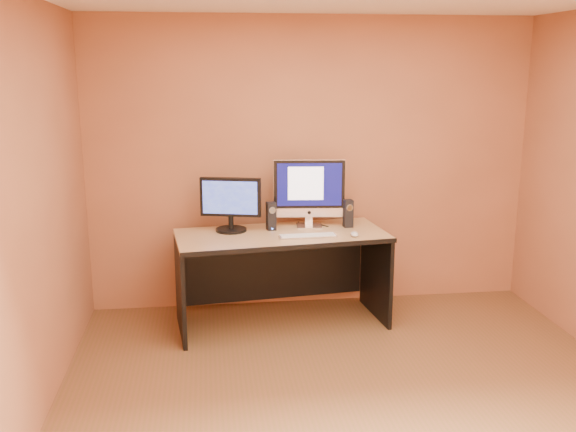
{
  "coord_description": "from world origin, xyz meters",
  "views": [
    {
      "loc": [
        -0.94,
        -3.65,
        2.18
      ],
      "look_at": [
        -0.3,
        1.37,
        0.98
      ],
      "focal_mm": 40.0,
      "sensor_mm": 36.0,
      "label": 1
    }
  ],
  "objects": [
    {
      "name": "speaker_right",
      "position": [
        0.26,
        1.62,
        0.92
      ],
      "size": [
        0.08,
        0.09,
        0.24
      ],
      "primitive_type": null,
      "rotation": [
        0.0,
        0.0,
        0.1
      ],
      "color": "black",
      "rests_on": "desk"
    },
    {
      "name": "floor",
      "position": [
        0.0,
        0.0,
        0.0
      ],
      "size": [
        4.0,
        4.0,
        0.0
      ],
      "primitive_type": "plane",
      "color": "brown",
      "rests_on": "ground"
    },
    {
      "name": "walls",
      "position": [
        0.0,
        0.0,
        1.3
      ],
      "size": [
        4.0,
        4.0,
        2.6
      ],
      "primitive_type": null,
      "color": "#A76543",
      "rests_on": "ground"
    },
    {
      "name": "second_monitor",
      "position": [
        -0.75,
        1.61,
        1.03
      ],
      "size": [
        0.57,
        0.38,
        0.46
      ],
      "primitive_type": null,
      "rotation": [
        0.0,
        0.0,
        -0.25
      ],
      "color": "black",
      "rests_on": "desk"
    },
    {
      "name": "keyboard",
      "position": [
        -0.14,
        1.33,
        0.81
      ],
      "size": [
        0.47,
        0.14,
        0.02
      ],
      "primitive_type": "cube",
      "rotation": [
        0.0,
        0.0,
        0.03
      ],
      "color": "#B8B7BC",
      "rests_on": "desk"
    },
    {
      "name": "cable_a",
      "position": [
        0.01,
        1.73,
        0.81
      ],
      "size": [
        0.15,
        0.2,
        0.01
      ],
      "primitive_type": "cylinder",
      "rotation": [
        1.57,
        0.0,
        0.65
      ],
      "color": "black",
      "rests_on": "desk"
    },
    {
      "name": "mouse",
      "position": [
        0.24,
        1.3,
        0.82
      ],
      "size": [
        0.07,
        0.12,
        0.04
      ],
      "primitive_type": "ellipsoid",
      "rotation": [
        0.0,
        0.0,
        -0.08
      ],
      "color": "silver",
      "rests_on": "desk"
    },
    {
      "name": "desk",
      "position": [
        -0.34,
        1.47,
        0.4
      ],
      "size": [
        1.81,
        0.95,
        0.8
      ],
      "primitive_type": null,
      "rotation": [
        0.0,
        0.0,
        0.11
      ],
      "color": "tan",
      "rests_on": "ground"
    },
    {
      "name": "cable_b",
      "position": [
        -0.16,
        1.75,
        0.81
      ],
      "size": [
        0.04,
        0.19,
        0.01
      ],
      "primitive_type": "cylinder",
      "rotation": [
        1.57,
        0.0,
        -0.15
      ],
      "color": "black",
      "rests_on": "desk"
    },
    {
      "name": "speaker_left",
      "position": [
        -0.41,
        1.6,
        0.92
      ],
      "size": [
        0.09,
        0.09,
        0.24
      ],
      "primitive_type": null,
      "rotation": [
        0.0,
        0.0,
        0.16
      ],
      "color": "black",
      "rests_on": "desk"
    },
    {
      "name": "imac",
      "position": [
        -0.07,
        1.67,
        1.1
      ],
      "size": [
        0.64,
        0.28,
        0.6
      ],
      "primitive_type": null,
      "rotation": [
        0.0,
        0.0,
        -0.09
      ],
      "color": "silver",
      "rests_on": "desk"
    }
  ]
}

